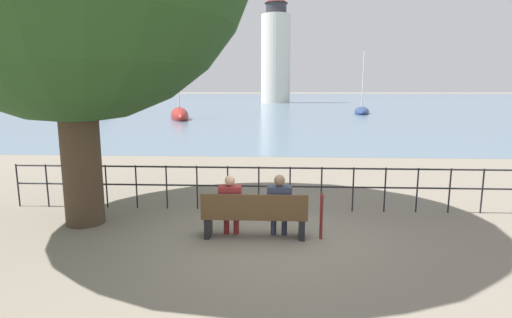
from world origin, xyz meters
name	(u,v)px	position (x,y,z in m)	size (l,w,h in m)	color
ground_plane	(255,237)	(0.00, 0.00, 0.00)	(1000.00, 1000.00, 0.00)	gray
harbor_water	(276,97)	(0.00, 159.39, 0.00)	(600.00, 300.00, 0.01)	slate
park_bench	(254,216)	(0.00, -0.07, 0.44)	(2.01, 0.45, 0.90)	brown
seated_person_left	(230,203)	(-0.47, 0.01, 0.67)	(0.43, 0.35, 1.22)	maroon
seated_person_right	(279,203)	(0.47, 0.01, 0.68)	(0.47, 0.35, 1.24)	#2D3347
promenade_railing	(259,181)	(0.00, 1.78, 0.69)	(11.78, 0.04, 1.05)	black
closed_umbrella	(321,213)	(1.27, -0.05, 0.52)	(0.09, 0.09, 0.93)	maroon
sailboat_0	(179,115)	(-9.12, 31.54, 0.35)	(3.67, 7.29, 7.89)	maroon
sailboat_1	(362,111)	(10.80, 42.20, 0.26)	(3.13, 7.56, 7.74)	navy
sailboat_2	(102,112)	(-20.21, 39.14, 0.29)	(2.51, 7.72, 8.73)	black
harbor_lighthouse	(276,54)	(0.14, 82.97, 10.72)	(6.39, 6.39, 23.05)	silver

